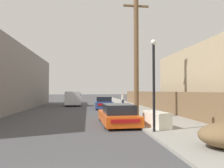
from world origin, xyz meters
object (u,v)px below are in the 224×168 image
Objects in this scene: parked_sports_car_red at (118,115)px; car_parked_mid at (103,103)px; discarded_fridge at (156,119)px; pedestrian at (123,99)px; street_lamp at (154,77)px; pickup_truck at (73,99)px; utility_pole at (136,54)px.

parked_sports_car_red is 0.99× the size of car_parked_mid.
pedestrian reaches higher than discarded_fridge.
street_lamp is 2.63× the size of pedestrian.
parked_sports_car_red is at bearing 124.87° from discarded_fridge.
pedestrian reaches higher than parked_sports_car_red.
pedestrian is at bearing 76.56° from parked_sports_car_red.
discarded_fridge is at bearing -92.73° from pedestrian.
pickup_truck is 1.34× the size of street_lamp.
pickup_truck is at bearing 101.48° from parked_sports_car_red.
car_parked_mid is (-0.05, 10.48, 0.08)m from parked_sports_car_red.
pickup_truck is (-3.74, 15.43, 0.39)m from parked_sports_car_red.
parked_sports_car_red is 1.07× the size of street_lamp.
pedestrian is at bearing 77.40° from discarded_fridge.
pedestrian reaches higher than car_parked_mid.
discarded_fridge is at bearing -47.42° from parked_sports_car_red.
car_parked_mid is 6.19m from pickup_truck.
utility_pole is at bearing -78.63° from car_parked_mid.
parked_sports_car_red is 4.62m from utility_pole.
street_lamp is 15.13m from pedestrian.
pickup_truck reaches higher than parked_sports_car_red.
car_parked_mid is at bearing 88.54° from discarded_fridge.
parked_sports_car_red is 0.79× the size of pickup_truck.
pickup_truck reaches higher than car_parked_mid.
pickup_truck is at bearing 97.86° from discarded_fridge.
pickup_truck is at bearing 105.32° from street_lamp.
pickup_truck is 6.99m from pedestrian.
street_lamp is (1.32, -13.33, 1.98)m from car_parked_mid.
street_lamp is at bearing 102.74° from pickup_truck.
parked_sports_car_red is 2.81× the size of pedestrian.
street_lamp reaches higher than pedestrian.
pedestrian is (1.16, 15.00, -1.67)m from street_lamp.
discarded_fridge is 2.41m from street_lamp.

